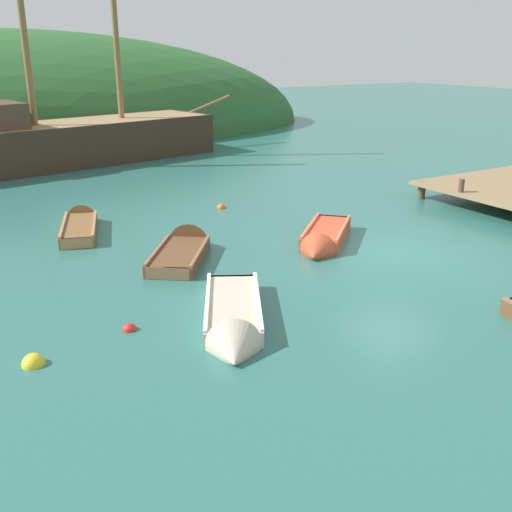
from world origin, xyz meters
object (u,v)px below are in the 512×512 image
rowboat_outer_left (184,252)px  buoy_red (130,330)px  rowboat_outer_right (323,240)px  buoy_yellow (34,364)px  sailing_ship (76,147)px  buoy_orange (221,208)px  rowboat_far (233,324)px  rowboat_portside (80,226)px

rowboat_outer_left → buoy_red: 4.62m
rowboat_outer_right → buoy_yellow: 9.04m
rowboat_outer_left → sailing_ship: bearing=32.0°
rowboat_outer_left → buoy_orange: bearing=-2.7°
sailing_ship → rowboat_outer_left: sailing_ship is taller
rowboat_outer_right → buoy_yellow: bearing=-24.8°
rowboat_outer_right → rowboat_far: rowboat_far is taller
rowboat_outer_right → buoy_orange: bearing=-126.8°
rowboat_outer_left → buoy_yellow: size_ratio=7.83×
buoy_red → rowboat_outer_left: bearing=52.0°
sailing_ship → rowboat_portside: 11.70m
rowboat_outer_left → rowboat_portside: bearing=61.0°
rowboat_outer_right → rowboat_outer_left: 3.99m
rowboat_outer_left → buoy_yellow: 6.30m
sailing_ship → buoy_orange: size_ratio=53.06×
rowboat_portside → buoy_orange: bearing=-70.8°
rowboat_outer_left → buoy_red: (-2.84, -3.64, -0.10)m
sailing_ship → buoy_orange: bearing=-90.9°
buoy_red → buoy_yellow: buoy_yellow is taller
rowboat_outer_right → buoy_orange: (-0.58, 5.18, -0.14)m
rowboat_portside → rowboat_far: rowboat_far is taller
sailing_ship → rowboat_portside: size_ratio=4.47×
rowboat_outer_right → buoy_yellow: size_ratio=7.62×
rowboat_outer_left → buoy_yellow: rowboat_outer_left is taller
rowboat_portside → buoy_yellow: rowboat_portside is taller
rowboat_portside → rowboat_far: 8.53m
buoy_yellow → rowboat_far: bearing=-8.4°
buoy_orange → buoy_yellow: buoy_yellow is taller
rowboat_outer_right → buoy_yellow: rowboat_outer_right is taller
sailing_ship → rowboat_far: sailing_ship is taller
rowboat_portside → rowboat_far: (0.74, -8.50, 0.01)m
buoy_orange → rowboat_far: bearing=-116.2°
rowboat_portside → sailing_ship: bearing=3.5°
rowboat_outer_right → rowboat_far: (-4.81, -3.41, -0.03)m
rowboat_portside → buoy_yellow: 8.50m
sailing_ship → rowboat_outer_right: (2.58, -16.40, -0.62)m
sailing_ship → rowboat_outer_right: size_ratio=5.10×
rowboat_outer_right → rowboat_outer_left: rowboat_outer_left is taller
rowboat_portside → rowboat_outer_left: (1.76, -3.85, -0.00)m
rowboat_portside → buoy_red: bearing=-170.0°
rowboat_outer_left → rowboat_far: (-1.02, -4.65, 0.01)m
rowboat_portside → buoy_yellow: bearing=177.3°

